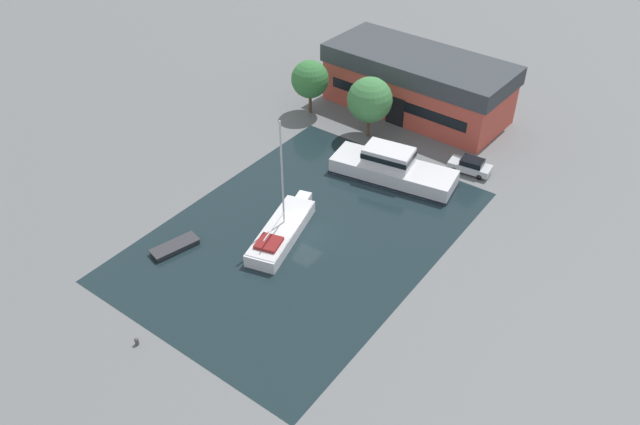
% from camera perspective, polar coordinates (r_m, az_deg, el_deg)
% --- Properties ---
extents(ground_plane, '(440.00, 440.00, 0.00)m').
position_cam_1_polar(ground_plane, '(56.71, -1.46, -2.01)').
color(ground_plane, slate).
extents(water_canal, '(23.03, 32.42, 0.01)m').
position_cam_1_polar(water_canal, '(56.70, -1.46, -2.00)').
color(water_canal, '#19282D').
rests_on(water_canal, ground).
extents(warehouse_building, '(22.22, 10.18, 7.00)m').
position_cam_1_polar(warehouse_building, '(75.67, 8.89, 11.62)').
color(warehouse_building, '#C64C3D').
rests_on(warehouse_building, ground).
extents(quay_tree_near_building, '(4.98, 4.98, 7.03)m').
position_cam_1_polar(quay_tree_near_building, '(69.04, 4.57, 10.23)').
color(quay_tree_near_building, brown).
rests_on(quay_tree_near_building, ground).
extents(quay_tree_by_water, '(4.40, 4.40, 6.53)m').
position_cam_1_polar(quay_tree_by_water, '(73.91, -0.92, 12.09)').
color(quay_tree_by_water, brown).
rests_on(quay_tree_by_water, ground).
extents(parked_car, '(4.49, 2.31, 1.57)m').
position_cam_1_polar(parked_car, '(66.25, 13.59, 4.19)').
color(parked_car, silver).
rests_on(parked_car, ground).
extents(sailboat_moored, '(5.24, 10.79, 11.58)m').
position_cam_1_polar(sailboat_moored, '(56.12, -3.49, -1.64)').
color(sailboat_moored, white).
rests_on(sailboat_moored, water_canal).
extents(motor_cruiser, '(13.25, 6.17, 3.36)m').
position_cam_1_polar(motor_cruiser, '(63.68, 6.59, 4.06)').
color(motor_cruiser, silver).
rests_on(motor_cruiser, water_canal).
extents(small_dinghy, '(2.60, 4.55, 0.50)m').
position_cam_1_polar(small_dinghy, '(56.44, -13.12, -3.06)').
color(small_dinghy, '#23282D').
rests_on(small_dinghy, water_canal).
extents(mooring_bollard, '(0.33, 0.33, 0.66)m').
position_cam_1_polar(mooring_bollard, '(49.15, -16.42, -11.22)').
color(mooring_bollard, '#47474C').
rests_on(mooring_bollard, ground).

